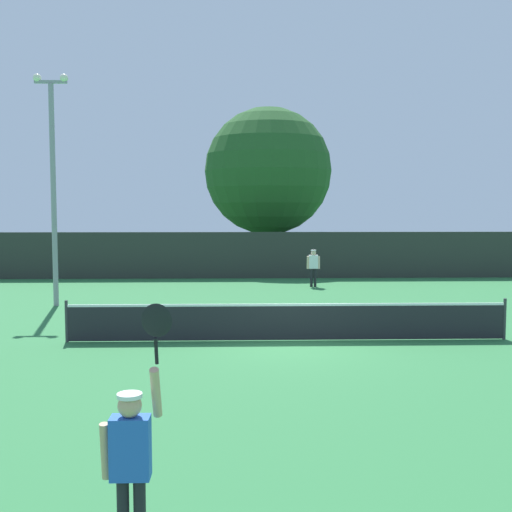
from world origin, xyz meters
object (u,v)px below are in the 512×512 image
(player_serving, at_px, (132,450))
(large_tree, at_px, (268,171))
(parked_car_mid, at_px, (215,251))
(parked_car_near, at_px, (134,250))
(parked_car_far, at_px, (304,254))
(tennis_ball, at_px, (199,317))
(light_pole, at_px, (53,175))
(player_receiving, at_px, (313,264))

(player_serving, bearing_deg, large_tree, 84.70)
(large_tree, distance_m, parked_car_mid, 5.90)
(parked_car_near, height_order, parked_car_mid, same)
(player_serving, bearing_deg, parked_car_far, 80.70)
(tennis_ball, height_order, parked_car_near, parked_car_near)
(light_pole, bearing_deg, player_serving, -71.40)
(light_pole, bearing_deg, tennis_ball, -27.43)
(player_serving, height_order, large_tree, large_tree)
(player_receiving, bearing_deg, tennis_ball, 59.47)
(tennis_ball, bearing_deg, parked_car_mid, 90.55)
(large_tree, bearing_deg, parked_car_mid, 151.20)
(parked_car_mid, bearing_deg, large_tree, -27.29)
(light_pole, height_order, parked_car_far, light_pole)
(player_receiving, xyz_separation_m, parked_car_near, (-9.64, 11.91, -0.20))
(light_pole, xyz_separation_m, parked_car_far, (10.11, 13.53, -3.75))
(tennis_ball, xyz_separation_m, parked_car_far, (4.97, 16.20, 0.74))
(player_receiving, relative_size, large_tree, 0.18)
(tennis_ball, relative_size, parked_car_mid, 0.02)
(parked_car_mid, bearing_deg, parked_car_near, 170.00)
(light_pole, distance_m, parked_car_near, 17.19)
(player_receiving, bearing_deg, light_pole, 26.94)
(tennis_ball, xyz_separation_m, parked_car_near, (-5.19, 19.45, 0.74))
(player_serving, height_order, parked_car_far, player_serving)
(tennis_ball, xyz_separation_m, light_pole, (-5.14, 2.67, 4.50))
(light_pole, bearing_deg, parked_car_mid, 72.52)
(parked_car_near, xyz_separation_m, parked_car_far, (10.16, -3.25, 0.00))
(parked_car_far, bearing_deg, light_pole, -133.20)
(parked_car_mid, bearing_deg, player_serving, -87.86)
(parked_car_mid, distance_m, parked_car_far, 5.61)
(player_serving, xyz_separation_m, parked_car_near, (-5.36, 32.57, -0.32))
(parked_car_mid, bearing_deg, light_pole, -105.97)
(light_pole, height_order, large_tree, large_tree)
(player_serving, relative_size, tennis_ball, 36.77)
(tennis_ball, bearing_deg, light_pole, 152.57)
(player_serving, distance_m, parked_car_far, 29.71)
(player_receiving, height_order, light_pole, light_pole)
(parked_car_mid, bearing_deg, parked_car_far, -21.89)
(player_receiving, bearing_deg, parked_car_near, -51.01)
(player_serving, distance_m, large_tree, 30.28)
(light_pole, relative_size, parked_car_far, 1.81)
(player_serving, xyz_separation_m, parked_car_far, (4.80, 29.32, -0.32))
(light_pole, relative_size, parked_car_mid, 1.87)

